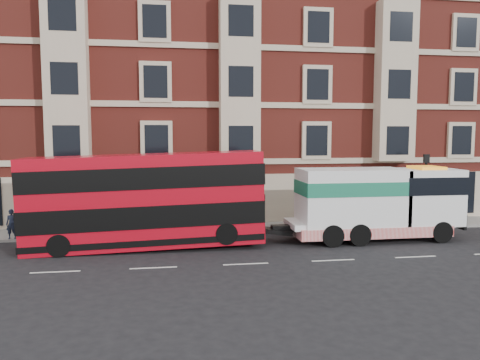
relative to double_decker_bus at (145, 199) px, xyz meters
name	(u,v)px	position (x,y,z in m)	size (l,w,h in m)	color
ground	(246,264)	(4.46, -3.67, -2.49)	(120.00, 120.00, 0.00)	black
sidewalk	(225,229)	(4.46, 3.83, -2.41)	(90.00, 3.00, 0.15)	slate
victorian_terrace	(220,75)	(4.96, 11.33, 7.58)	(45.00, 12.00, 20.40)	maroon
lamp_post_west	(119,190)	(-1.54, 2.53, 0.19)	(0.35, 0.15, 4.35)	black
lamp_post_east	(425,184)	(16.46, 2.53, 0.19)	(0.35, 0.15, 4.35)	black
double_decker_bus	(145,199)	(0.00, 0.00, 0.00)	(11.59, 2.66, 4.69)	#B50A19
tow_truck	(374,202)	(12.06, 0.00, -0.43)	(9.28, 2.74, 3.87)	white
pedestrian	(12,224)	(-7.10, 2.48, -1.54)	(0.58, 0.38, 1.59)	#1A2134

